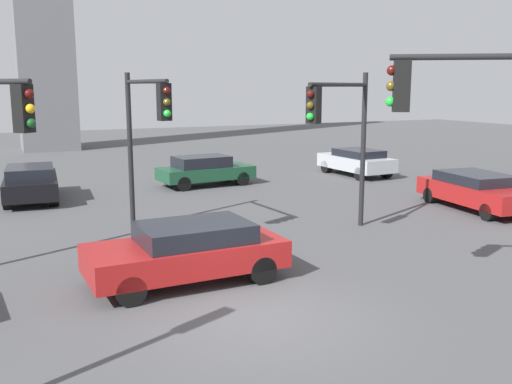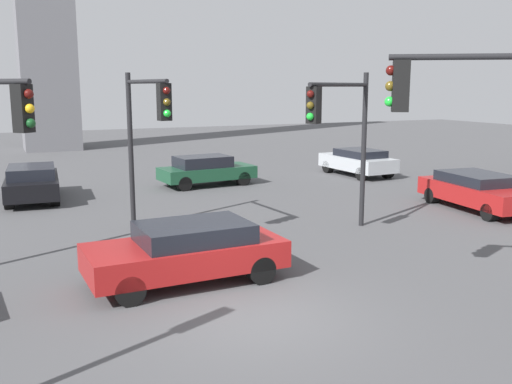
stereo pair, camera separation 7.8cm
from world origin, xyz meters
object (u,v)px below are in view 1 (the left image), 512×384
at_px(traffic_light_0, 340,122).
at_px(car_6, 356,161).
at_px(traffic_light_4, 146,122).
at_px(car_2, 31,182).
at_px(traffic_light_3, 495,123).
at_px(car_0, 478,190).
at_px(car_7, 205,170).
at_px(car_3, 188,251).

xyz_separation_m(traffic_light_0, car_6, (7.62, 10.03, -2.76)).
height_order(traffic_light_4, car_2, traffic_light_4).
distance_m(traffic_light_3, car_6, 18.59).
bearing_deg(traffic_light_0, car_0, 158.67).
xyz_separation_m(traffic_light_3, car_7, (0.05, 16.73, -3.12)).
height_order(traffic_light_0, traffic_light_4, traffic_light_0).
distance_m(traffic_light_0, car_2, 13.18).
bearing_deg(car_2, car_7, -82.52).
relative_size(car_0, car_7, 1.11).
bearing_deg(traffic_light_3, car_7, -56.43).
bearing_deg(car_3, car_6, -138.98).
distance_m(traffic_light_4, car_3, 5.05).
bearing_deg(traffic_light_3, car_3, -7.79).
distance_m(car_0, car_2, 17.48).
xyz_separation_m(traffic_light_3, car_0, (7.58, 7.52, -3.13)).
height_order(traffic_light_4, car_7, traffic_light_4).
relative_size(car_3, car_6, 1.06).
xyz_separation_m(car_6, car_7, (-8.20, 0.35, -0.01)).
xyz_separation_m(traffic_light_0, traffic_light_4, (-5.32, 2.17, 0.03)).
bearing_deg(traffic_light_4, car_0, 79.88).
bearing_deg(car_3, traffic_light_4, -93.83).
xyz_separation_m(car_2, car_7, (7.57, 0.40, -0.01)).
bearing_deg(car_0, car_7, -134.90).
distance_m(car_3, car_6, 17.82).
height_order(traffic_light_3, car_0, traffic_light_3).
height_order(car_0, car_6, car_6).
distance_m(car_0, car_7, 11.90).
bearing_deg(car_0, traffic_light_0, -74.59).
height_order(traffic_light_0, car_7, traffic_light_0).
relative_size(traffic_light_3, car_0, 1.10).
distance_m(traffic_light_3, car_3, 7.20).
relative_size(car_0, car_6, 1.14).
distance_m(traffic_light_0, car_0, 7.59).
xyz_separation_m(traffic_light_0, traffic_light_3, (-0.62, -6.34, 0.36)).
relative_size(traffic_light_3, car_2, 1.17).
bearing_deg(car_7, car_0, -55.51).
distance_m(traffic_light_0, car_7, 10.76).
distance_m(traffic_light_0, traffic_light_3, 6.38).
bearing_deg(car_0, traffic_light_3, -39.42).
distance_m(car_3, car_7, 13.36).
xyz_separation_m(car_0, car_6, (0.66, 8.85, 0.02)).
bearing_deg(car_0, traffic_light_4, -88.83).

